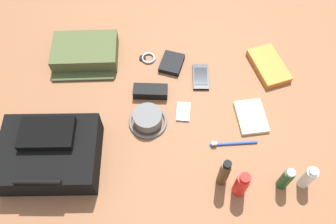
{
  "coord_description": "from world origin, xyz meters",
  "views": [
    {
      "loc": [
        -0.01,
        0.69,
        1.22
      ],
      "look_at": [
        0.0,
        0.0,
        0.04
      ],
      "focal_mm": 37.39,
      "sensor_mm": 36.0,
      "label": 1
    }
  ],
  "objects_px": {
    "backpack": "(50,153)",
    "wallet": "(172,63)",
    "cologne_bottle": "(224,173)",
    "toothbrush": "(231,143)",
    "bucket_hat": "(148,119)",
    "media_player": "(183,112)",
    "toothpaste_tube": "(308,178)",
    "notepad": "(251,117)",
    "paperback_novel": "(269,66)",
    "sunscreen_spray": "(241,184)",
    "toiletry_pouch": "(85,53)",
    "sunglasses_case": "(150,91)",
    "wristwatch": "(148,58)",
    "shampoo_bottle": "(286,179)",
    "cell_phone": "(201,77)"
  },
  "relations": [
    {
      "from": "shampoo_bottle",
      "to": "wallet",
      "type": "distance_m",
      "value": 0.67
    },
    {
      "from": "cologne_bottle",
      "to": "toothbrush",
      "type": "height_order",
      "value": "cologne_bottle"
    },
    {
      "from": "sunscreen_spray",
      "to": "toiletry_pouch",
      "type": "bearing_deg",
      "value": -44.15
    },
    {
      "from": "toothpaste_tube",
      "to": "notepad",
      "type": "xyz_separation_m",
      "value": [
        0.16,
        -0.27,
        -0.05
      ]
    },
    {
      "from": "shampoo_bottle",
      "to": "wristwatch",
      "type": "distance_m",
      "value": 0.76
    },
    {
      "from": "shampoo_bottle",
      "to": "sunglasses_case",
      "type": "relative_size",
      "value": 0.89
    },
    {
      "from": "backpack",
      "to": "media_player",
      "type": "bearing_deg",
      "value": -156.42
    },
    {
      "from": "shampoo_bottle",
      "to": "sunscreen_spray",
      "type": "bearing_deg",
      "value": 8.6
    },
    {
      "from": "toothpaste_tube",
      "to": "toothbrush",
      "type": "distance_m",
      "value": 0.29
    },
    {
      "from": "shampoo_bottle",
      "to": "media_player",
      "type": "relative_size",
      "value": 1.42
    },
    {
      "from": "media_player",
      "to": "wallet",
      "type": "relative_size",
      "value": 0.8
    },
    {
      "from": "backpack",
      "to": "media_player",
      "type": "distance_m",
      "value": 0.53
    },
    {
      "from": "wallet",
      "to": "notepad",
      "type": "xyz_separation_m",
      "value": [
        -0.32,
        0.26,
        -0.0
      ]
    },
    {
      "from": "notepad",
      "to": "shampoo_bottle",
      "type": "bearing_deg",
      "value": 97.63
    },
    {
      "from": "notepad",
      "to": "sunglasses_case",
      "type": "bearing_deg",
      "value": -23.38
    },
    {
      "from": "cell_phone",
      "to": "notepad",
      "type": "distance_m",
      "value": 0.27
    },
    {
      "from": "shampoo_bottle",
      "to": "notepad",
      "type": "distance_m",
      "value": 0.29
    },
    {
      "from": "cologne_bottle",
      "to": "notepad",
      "type": "relative_size",
      "value": 1.1
    },
    {
      "from": "sunscreen_spray",
      "to": "cell_phone",
      "type": "distance_m",
      "value": 0.51
    },
    {
      "from": "wallet",
      "to": "notepad",
      "type": "height_order",
      "value": "wallet"
    },
    {
      "from": "toothpaste_tube",
      "to": "paperback_novel",
      "type": "height_order",
      "value": "toothpaste_tube"
    },
    {
      "from": "wristwatch",
      "to": "wallet",
      "type": "distance_m",
      "value": 0.11
    },
    {
      "from": "toothpaste_tube",
      "to": "media_player",
      "type": "relative_size",
      "value": 1.41
    },
    {
      "from": "wristwatch",
      "to": "toothbrush",
      "type": "bearing_deg",
      "value": 128.98
    },
    {
      "from": "bucket_hat",
      "to": "sunscreen_spray",
      "type": "distance_m",
      "value": 0.43
    },
    {
      "from": "paperback_novel",
      "to": "notepad",
      "type": "height_order",
      "value": "paperback_novel"
    },
    {
      "from": "sunscreen_spray",
      "to": "sunglasses_case",
      "type": "xyz_separation_m",
      "value": [
        0.33,
        -0.41,
        -0.05
      ]
    },
    {
      "from": "toothpaste_tube",
      "to": "wallet",
      "type": "xyz_separation_m",
      "value": [
        0.47,
        -0.53,
        -0.05
      ]
    },
    {
      "from": "sunscreen_spray",
      "to": "cologne_bottle",
      "type": "distance_m",
      "value": 0.07
    },
    {
      "from": "toothbrush",
      "to": "sunglasses_case",
      "type": "distance_m",
      "value": 0.39
    },
    {
      "from": "backpack",
      "to": "paperback_novel",
      "type": "bearing_deg",
      "value": -152.84
    },
    {
      "from": "media_player",
      "to": "toothbrush",
      "type": "xyz_separation_m",
      "value": [
        -0.18,
        0.14,
        0.0
      ]
    },
    {
      "from": "bucket_hat",
      "to": "media_player",
      "type": "height_order",
      "value": "bucket_hat"
    },
    {
      "from": "wristwatch",
      "to": "toothbrush",
      "type": "relative_size",
      "value": 0.39
    },
    {
      "from": "cell_phone",
      "to": "cologne_bottle",
      "type": "bearing_deg",
      "value": 97.07
    },
    {
      "from": "paperback_novel",
      "to": "sunglasses_case",
      "type": "xyz_separation_m",
      "value": [
        0.51,
        0.14,
        0.01
      ]
    },
    {
      "from": "cell_phone",
      "to": "toothbrush",
      "type": "relative_size",
      "value": 0.71
    },
    {
      "from": "backpack",
      "to": "sunglasses_case",
      "type": "bearing_deg",
      "value": -139.51
    },
    {
      "from": "toiletry_pouch",
      "to": "toothpaste_tube",
      "type": "relative_size",
      "value": 2.29
    },
    {
      "from": "backpack",
      "to": "wallet",
      "type": "height_order",
      "value": "backpack"
    },
    {
      "from": "toiletry_pouch",
      "to": "wristwatch",
      "type": "height_order",
      "value": "toiletry_pouch"
    },
    {
      "from": "bucket_hat",
      "to": "cologne_bottle",
      "type": "height_order",
      "value": "cologne_bottle"
    },
    {
      "from": "toiletry_pouch",
      "to": "paperback_novel",
      "type": "xyz_separation_m",
      "value": [
        -0.8,
        0.05,
        -0.02
      ]
    },
    {
      "from": "shampoo_bottle",
      "to": "cell_phone",
      "type": "height_order",
      "value": "shampoo_bottle"
    },
    {
      "from": "paperback_novel",
      "to": "wristwatch",
      "type": "xyz_separation_m",
      "value": [
        0.53,
        -0.04,
        -0.01
      ]
    },
    {
      "from": "sunglasses_case",
      "to": "shampoo_bottle",
      "type": "bearing_deg",
      "value": 142.94
    },
    {
      "from": "toothpaste_tube",
      "to": "cologne_bottle",
      "type": "relative_size",
      "value": 0.76
    },
    {
      "from": "backpack",
      "to": "toothbrush",
      "type": "bearing_deg",
      "value": -173.95
    },
    {
      "from": "cologne_bottle",
      "to": "toothbrush",
      "type": "relative_size",
      "value": 0.9
    },
    {
      "from": "wristwatch",
      "to": "wallet",
      "type": "xyz_separation_m",
      "value": [
        -0.11,
        0.03,
        0.01
      ]
    }
  ]
}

